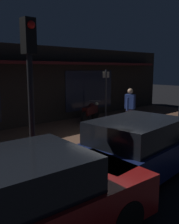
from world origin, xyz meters
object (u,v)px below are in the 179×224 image
Objects in this scene: sign_post at (106,91)px; traffic_light_pole at (30,75)px; person_bystander at (130,108)px; parked_car_far at (138,148)px; motorcycle at (91,112)px; parked_car_near at (18,205)px.

sign_post is 0.67× the size of traffic_light_pole.
traffic_light_pole reaches higher than sign_post.
person_bystander is 0.46× the size of traffic_light_pole.
motorcycle is at bearing 59.31° from parked_car_far.
person_bystander is 7.28m from parked_car_near.
traffic_light_pole is at bearing 53.47° from parked_car_near.
person_bystander reaches higher than motorcycle.
sign_post is 0.57× the size of parked_car_far.
sign_post reaches higher than parked_car_near.
motorcycle is 1.74m from sign_post.
traffic_light_pole is (-6.54, -4.11, 0.97)m from sign_post.
sign_post is at bearing 65.14° from person_bystander.
parked_car_near is (-7.67, -5.64, -0.81)m from sign_post.
traffic_light_pole is (-5.09, -3.68, 1.83)m from motorcycle.
parked_car_near is (-1.13, -1.52, -1.77)m from traffic_light_pole.
parked_car_near reaches higher than motorcycle.
person_bystander is at bearing -114.86° from sign_post.
person_bystander is (0.31, -2.01, 0.38)m from motorcycle.
person_bystander reaches higher than parked_car_near.
sign_post is 6.81m from parked_car_far.
parked_car_far is (-2.85, -4.79, 0.06)m from motorcycle.
sign_post is at bearing 36.33° from parked_car_near.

